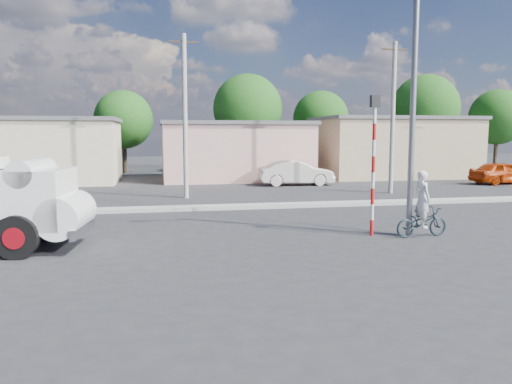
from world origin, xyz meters
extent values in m
plane|color=#28282A|center=(0.00, 0.00, 0.00)|extent=(120.00, 120.00, 0.00)
cube|color=#99968E|center=(0.00, 8.00, 0.08)|extent=(40.00, 0.80, 0.16)
cylinder|color=black|center=(-6.95, 0.50, 0.57)|extent=(1.16, 0.45, 1.13)
cylinder|color=#9D0B16|center=(-6.95, 0.50, 0.57)|extent=(0.59, 0.43, 0.56)
cylinder|color=black|center=(-6.71, 2.65, 0.57)|extent=(1.16, 0.45, 1.13)
cylinder|color=#9D0B16|center=(-6.71, 2.65, 0.57)|extent=(0.59, 0.43, 0.56)
cube|color=white|center=(-6.73, 1.56, 1.44)|extent=(2.07, 2.30, 1.59)
cylinder|color=white|center=(-5.86, 1.47, 0.98)|extent=(1.35, 2.22, 1.13)
cylinder|color=white|center=(-6.73, 1.56, 2.16)|extent=(0.95, 2.17, 0.72)
cube|color=silver|center=(-5.45, 1.42, 0.57)|extent=(0.39, 2.21, 0.29)
cube|color=black|center=(-7.45, 1.64, 1.90)|extent=(0.27, 1.75, 0.72)
imported|color=#18262A|center=(4.65, 1.04, 0.46)|extent=(1.79, 0.76, 0.92)
imported|color=white|center=(4.65, 1.04, 0.88)|extent=(0.48, 0.68, 1.77)
imported|color=beige|center=(5.09, 17.02, 0.76)|extent=(4.71, 1.82, 1.53)
imported|color=#B03306|center=(18.29, 15.27, 0.71)|extent=(4.31, 2.02, 1.43)
cylinder|color=red|center=(3.20, 1.50, 0.25)|extent=(0.11, 0.11, 0.50)
cylinder|color=white|center=(3.20, 1.50, 0.75)|extent=(0.11, 0.11, 0.50)
cylinder|color=red|center=(3.20, 1.50, 1.25)|extent=(0.11, 0.11, 0.50)
cylinder|color=white|center=(3.20, 1.50, 1.75)|extent=(0.11, 0.11, 0.50)
cylinder|color=red|center=(3.20, 1.50, 2.25)|extent=(0.11, 0.11, 0.50)
cylinder|color=white|center=(3.20, 1.50, 2.75)|extent=(0.11, 0.11, 0.50)
cylinder|color=red|center=(3.20, 1.50, 3.25)|extent=(0.11, 0.11, 0.50)
cylinder|color=white|center=(3.20, 1.50, 3.75)|extent=(0.11, 0.11, 0.50)
cube|color=black|center=(3.20, 1.50, 4.18)|extent=(0.28, 0.18, 0.36)
cylinder|color=slate|center=(4.30, 1.20, 4.50)|extent=(0.18, 0.18, 9.00)
cube|color=beige|center=(-12.00, 22.00, 2.00)|extent=(12.00, 7.00, 4.00)
cube|color=#59595B|center=(-12.00, 22.00, 4.12)|extent=(12.30, 7.30, 0.24)
cube|color=#D59992|center=(2.00, 22.00, 1.90)|extent=(10.00, 7.00, 3.80)
cube|color=#59595B|center=(2.00, 22.00, 3.92)|extent=(10.30, 7.30, 0.24)
cube|color=tan|center=(14.00, 22.00, 2.10)|extent=(11.00, 7.00, 4.20)
cube|color=#59595B|center=(14.00, 22.00, 4.32)|extent=(11.30, 7.30, 0.24)
cylinder|color=#38281E|center=(-6.00, 29.00, 1.74)|extent=(0.36, 0.36, 3.47)
sphere|color=#2B6A20|center=(-6.00, 29.00, 4.34)|extent=(4.71, 4.71, 4.71)
cylinder|color=#38281E|center=(4.00, 28.00, 2.10)|extent=(0.36, 0.36, 4.20)
sphere|color=#2B6A20|center=(4.00, 28.00, 5.25)|extent=(5.70, 5.70, 5.70)
cylinder|color=#38281E|center=(11.00, 30.00, 1.82)|extent=(0.36, 0.36, 3.64)
sphere|color=#2B6A20|center=(11.00, 30.00, 4.55)|extent=(4.94, 4.94, 4.94)
cylinder|color=#38281E|center=(20.00, 28.00, 2.18)|extent=(0.36, 0.36, 4.37)
sphere|color=#2B6A20|center=(20.00, 28.00, 5.46)|extent=(5.93, 5.93, 5.93)
cylinder|color=#38281E|center=(28.00, 29.00, 1.90)|extent=(0.36, 0.36, 3.81)
sphere|color=#2B6A20|center=(28.00, 29.00, 4.76)|extent=(5.17, 5.17, 5.17)
cylinder|color=#99968E|center=(-2.00, 12.00, 4.00)|extent=(0.24, 0.24, 8.00)
cube|color=#38281E|center=(-2.00, 12.00, 7.60)|extent=(1.40, 0.08, 0.08)
cylinder|color=#99968E|center=(9.00, 12.00, 4.00)|extent=(0.24, 0.24, 8.00)
cube|color=#38281E|center=(9.00, 12.00, 7.60)|extent=(1.40, 0.08, 0.08)
camera|label=1|loc=(-3.36, -12.94, 3.18)|focal=35.00mm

